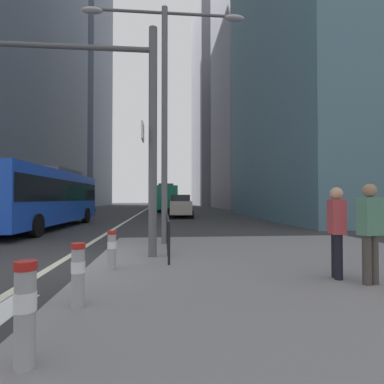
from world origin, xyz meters
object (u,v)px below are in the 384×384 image
object	(u,v)px
car_receding_far	(179,205)
street_lamp_post	(165,91)
city_bus_blue_oncoming	(45,195)
bollard_left	(78,271)
city_bus_red_receding	(165,197)
traffic_signal_gantry	(56,100)
pedestrian_waiting	(337,228)
pedestrian_walking	(370,228)
city_bus_red_distant	(161,197)
car_receding_near	(181,206)
bollard_right	(112,247)
bollard_front	(25,309)
car_oncoming_mid	(81,205)

from	to	relation	value
car_receding_far	street_lamp_post	world-z (taller)	street_lamp_post
city_bus_blue_oncoming	bollard_left	size ratio (longest dim) A/B	13.26
city_bus_red_receding	traffic_signal_gantry	world-z (taller)	traffic_signal_gantry
bollard_left	pedestrian_waiting	size ratio (longest dim) A/B	0.51
city_bus_red_receding	street_lamp_post	distance (m)	29.78
street_lamp_post	bollard_left	size ratio (longest dim) A/B	9.07
city_bus_blue_oncoming	pedestrian_walking	world-z (taller)	city_bus_blue_oncoming
city_bus_blue_oncoming	city_bus_red_receding	distance (m)	23.51
city_bus_red_distant	street_lamp_post	bearing A→B (deg)	-89.22
city_bus_red_distant	car_receding_far	world-z (taller)	city_bus_red_distant
car_receding_near	car_receding_far	size ratio (longest dim) A/B	0.94
pedestrian_walking	street_lamp_post	bearing A→B (deg)	124.67
pedestrian_walking	bollard_right	bearing A→B (deg)	160.97
city_bus_blue_oncoming	car_receding_near	bearing A→B (deg)	47.75
city_bus_red_distant	traffic_signal_gantry	size ratio (longest dim) A/B	1.47
pedestrian_walking	car_receding_near	bearing A→B (deg)	96.02
city_bus_blue_oncoming	bollard_right	xyz separation A→B (m)	(5.38, -10.59, -1.23)
bollard_front	city_bus_red_receding	bearing A→B (deg)	87.88
city_bus_red_receding	car_receding_near	world-z (taller)	city_bus_red_receding
car_receding_far	city_bus_blue_oncoming	bearing A→B (deg)	-121.83
bollard_right	car_oncoming_mid	bearing A→B (deg)	106.07
city_bus_blue_oncoming	traffic_signal_gantry	size ratio (longest dim) A/B	1.62
city_bus_red_receding	pedestrian_waiting	size ratio (longest dim) A/B	6.77
car_receding_far	pedestrian_waiting	xyz separation A→B (m)	(1.82, -24.53, 0.12)
car_receding_far	pedestrian_waiting	world-z (taller)	car_receding_far
car_oncoming_mid	pedestrian_waiting	xyz separation A→B (m)	(11.92, -27.42, 0.12)
car_oncoming_mid	car_receding_far	bearing A→B (deg)	-15.97
city_bus_red_receding	car_receding_far	distance (m)	9.94
pedestrian_waiting	car_oncoming_mid	bearing A→B (deg)	113.49
pedestrian_waiting	pedestrian_walking	distance (m)	0.56
bollard_front	bollard_left	distance (m)	1.55
bollard_front	city_bus_red_distant	bearing A→B (deg)	89.40
city_bus_blue_oncoming	bollard_right	world-z (taller)	city_bus_blue_oncoming
car_receding_near	street_lamp_post	world-z (taller)	street_lamp_post
car_oncoming_mid	pedestrian_walking	world-z (taller)	car_oncoming_mid
traffic_signal_gantry	bollard_right	size ratio (longest dim) A/B	8.86
city_bus_red_distant	traffic_signal_gantry	xyz separation A→B (m)	(-2.09, -50.49, 2.33)
car_oncoming_mid	bollard_front	distance (m)	30.96
city_bus_red_distant	traffic_signal_gantry	bearing A→B (deg)	-92.38
city_bus_red_distant	car_oncoming_mid	size ratio (longest dim) A/B	2.48
car_receding_near	car_receding_far	bearing A→B (deg)	89.74
car_receding_near	bollard_left	bearing A→B (deg)	-96.88
city_bus_red_receding	pedestrian_waiting	world-z (taller)	city_bus_red_receding
traffic_signal_gantry	pedestrian_waiting	distance (m)	7.18
car_receding_near	traffic_signal_gantry	size ratio (longest dim) A/B	0.56
car_oncoming_mid	bollard_left	bearing A→B (deg)	-75.31
city_bus_red_distant	car_receding_near	bearing A→B (deg)	-86.38
bollard_left	pedestrian_waiting	world-z (taller)	pedestrian_waiting
city_bus_blue_oncoming	pedestrian_walking	distance (m)	15.87
pedestrian_waiting	city_bus_red_receding	bearing A→B (deg)	95.17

